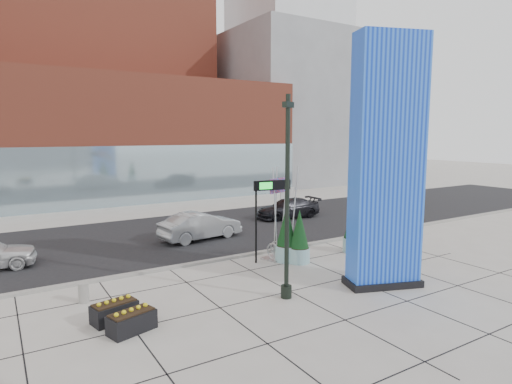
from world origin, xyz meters
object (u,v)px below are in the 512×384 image
public_art_sculpture (281,234)px  overhead_street_sign (268,192)px  lamp_post (287,217)px  concrete_bollard (84,293)px  car_silver_mid (201,226)px  blue_pylon (387,168)px

public_art_sculpture → overhead_street_sign: (-0.92, -0.20, 2.14)m
lamp_post → concrete_bollard: (-6.41, 3.43, -2.64)m
lamp_post → concrete_bollard: bearing=151.8°
overhead_street_sign → car_silver_mid: (-1.00, 5.47, -2.52)m
lamp_post → concrete_bollard: 7.74m
blue_pylon → public_art_sculpture: (-1.14, 5.36, -3.53)m
blue_pylon → overhead_street_sign: bearing=131.1°
public_art_sculpture → lamp_post: bearing=-136.8°
public_art_sculpture → blue_pylon: bearing=-91.8°
concrete_bollard → car_silver_mid: bearing=40.3°
blue_pylon → concrete_bollard: blue_pylon is taller
blue_pylon → overhead_street_sign: blue_pylon is taller
blue_pylon → concrete_bollard: bearing=176.7°
concrete_bollard → overhead_street_sign: 8.91m
blue_pylon → public_art_sculpture: 6.52m
concrete_bollard → car_silver_mid: car_silver_mid is taller
public_art_sculpture → car_silver_mid: 5.62m
concrete_bollard → overhead_street_sign: overhead_street_sign is taller
blue_pylon → lamp_post: bearing=-173.7°
public_art_sculpture → concrete_bollard: public_art_sculpture is taller
lamp_post → public_art_sculpture: (2.88, 4.43, -1.84)m
lamp_post → concrete_bollard: lamp_post is taller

